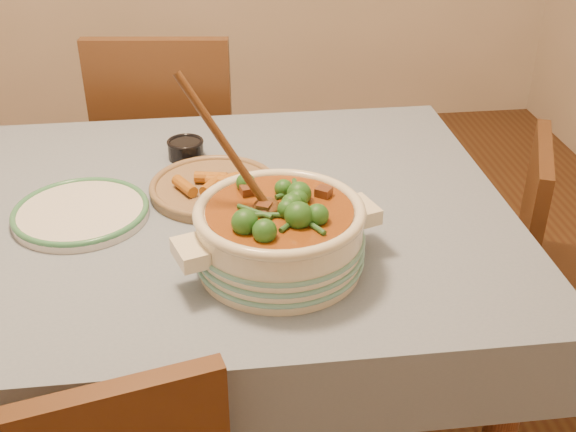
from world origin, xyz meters
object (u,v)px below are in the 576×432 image
object	(u,v)px
condiment_bowl	(186,148)
fried_plate	(214,185)
white_plate	(81,212)
chair_far	(170,148)
stew_casserole	(279,230)
dining_table	(142,246)
chair_right	(559,266)

from	to	relation	value
condiment_bowl	fried_plate	bearing A→B (deg)	-71.71
white_plate	chair_far	bearing A→B (deg)	78.79
fried_plate	stew_casserole	bearing A→B (deg)	-69.74
dining_table	fried_plate	xyz separation A→B (m)	(0.17, 0.07, 0.11)
dining_table	condiment_bowl	distance (m)	0.31
dining_table	chair_right	bearing A→B (deg)	4.84
fried_plate	chair_right	bearing A→B (deg)	1.45
chair_right	white_plate	bearing A→B (deg)	117.76
condiment_bowl	chair_right	distance (m)	1.06
fried_plate	chair_right	world-z (taller)	fried_plate
dining_table	fried_plate	distance (m)	0.22
chair_far	fried_plate	bearing A→B (deg)	107.06
condiment_bowl	white_plate	bearing A→B (deg)	-129.92
stew_casserole	white_plate	size ratio (longest dim) A/B	1.31
dining_table	stew_casserole	distance (m)	0.42
fried_plate	chair_right	size ratio (longest dim) A/B	0.49
stew_casserole	chair_far	distance (m)	1.13
dining_table	chair_far	size ratio (longest dim) A/B	1.78
fried_plate	chair_far	size ratio (longest dim) A/B	0.42
condiment_bowl	chair_far	bearing A→B (deg)	97.30
fried_plate	chair_right	distance (m)	0.98
stew_casserole	chair_right	size ratio (longest dim) A/B	0.53
stew_casserole	chair_far	xyz separation A→B (m)	(-0.25, 1.06, -0.30)
condiment_bowl	chair_far	distance (m)	0.60
white_plate	chair_far	world-z (taller)	chair_far
fried_plate	chair_far	bearing A→B (deg)	100.33
white_plate	chair_right	world-z (taller)	chair_right
condiment_bowl	fried_plate	size ratio (longest dim) A/B	0.27
dining_table	condiment_bowl	world-z (taller)	condiment_bowl
white_plate	condiment_bowl	bearing A→B (deg)	50.08
dining_table	condiment_bowl	bearing A→B (deg)	67.88
chair_far	condiment_bowl	bearing A→B (deg)	104.03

